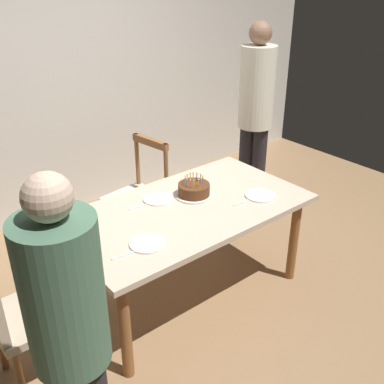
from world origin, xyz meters
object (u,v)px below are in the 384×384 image
at_px(dining_table, 186,218).
at_px(plate_near_guest, 260,195).
at_px(birthday_cake, 194,190).
at_px(person_celebrant, 70,332).
at_px(chair_spindle_back, 138,198).
at_px(chair_upholstered, 13,310).
at_px(plate_far_side, 158,199).
at_px(plate_near_celebrant, 147,243).
at_px(person_guest, 256,109).

bearing_deg(dining_table, plate_near_guest, -22.52).
bearing_deg(dining_table, birthday_cake, 33.51).
bearing_deg(person_celebrant, plate_near_guest, 17.91).
bearing_deg(chair_spindle_back, chair_upholstered, -149.04).
height_order(chair_spindle_back, chair_upholstered, same).
bearing_deg(plate_far_side, plate_near_celebrant, -132.13).
height_order(chair_upholstered, person_celebrant, person_celebrant).
xyz_separation_m(plate_near_guest, chair_spindle_back, (-0.41, 1.01, -0.30)).
bearing_deg(person_guest, chair_spindle_back, 172.17).
height_order(dining_table, plate_far_side, plate_far_side).
bearing_deg(plate_near_celebrant, birthday_cake, 26.67).
bearing_deg(birthday_cake, plate_near_guest, -40.34).
distance_m(birthday_cake, person_celebrant, 1.63).
distance_m(plate_near_celebrant, plate_far_side, 0.58).
height_order(plate_near_celebrant, person_celebrant, person_celebrant).
height_order(dining_table, chair_upholstered, chair_upholstered).
bearing_deg(plate_near_guest, person_celebrant, -162.09).
relative_size(birthday_cake, plate_far_side, 1.27).
relative_size(birthday_cake, person_guest, 0.15).
bearing_deg(dining_table, chair_spindle_back, 82.49).
relative_size(plate_near_guest, person_guest, 0.12).
relative_size(dining_table, person_guest, 0.94).
distance_m(birthday_cake, chair_upholstered, 1.42).
bearing_deg(dining_table, plate_far_side, 111.90).
bearing_deg(plate_far_side, person_celebrant, -139.00).
relative_size(birthday_cake, person_celebrant, 0.17).
height_order(person_celebrant, person_guest, person_guest).
height_order(birthday_cake, plate_near_guest, birthday_cake).
bearing_deg(plate_far_side, plate_near_guest, -35.40).
height_order(birthday_cake, chair_spindle_back, chair_spindle_back).
distance_m(plate_far_side, person_celebrant, 1.52).
height_order(chair_upholstered, person_guest, person_guest).
height_order(dining_table, chair_spindle_back, chair_spindle_back).
bearing_deg(chair_spindle_back, plate_near_celebrant, -119.69).
distance_m(plate_near_guest, person_celebrant, 1.83).
distance_m(plate_near_celebrant, chair_upholstered, 0.83).
relative_size(plate_near_celebrant, plate_near_guest, 1.00).
height_order(plate_near_guest, person_celebrant, person_celebrant).
relative_size(birthday_cake, plate_near_guest, 1.27).
bearing_deg(chair_upholstered, person_celebrant, -88.10).
bearing_deg(chair_spindle_back, plate_far_side, -108.07).
height_order(plate_far_side, chair_upholstered, chair_upholstered).
bearing_deg(birthday_cake, chair_upholstered, -175.47).
xyz_separation_m(plate_near_guest, person_celebrant, (-1.74, -0.56, 0.18)).
bearing_deg(dining_table, chair_upholstered, -179.42).
distance_m(plate_far_side, chair_spindle_back, 0.68).
xyz_separation_m(dining_table, person_celebrant, (-1.22, -0.77, 0.27)).
distance_m(birthday_cake, chair_spindle_back, 0.78).
height_order(birthday_cake, person_guest, person_guest).
relative_size(dining_table, birthday_cake, 6.12).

